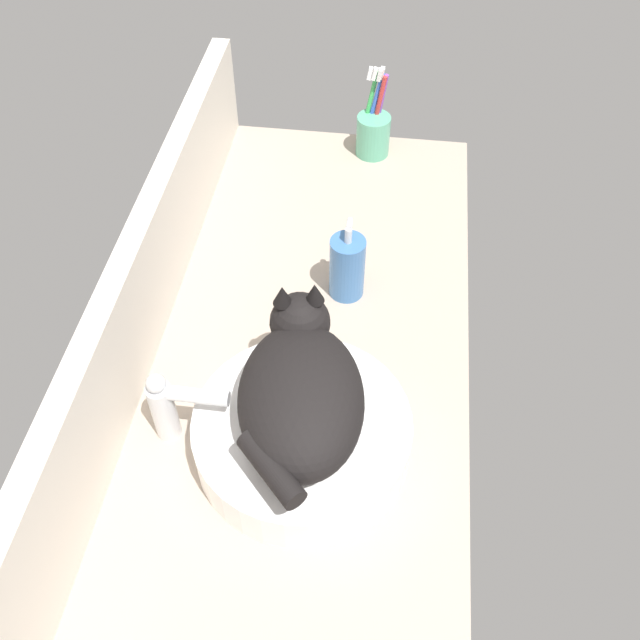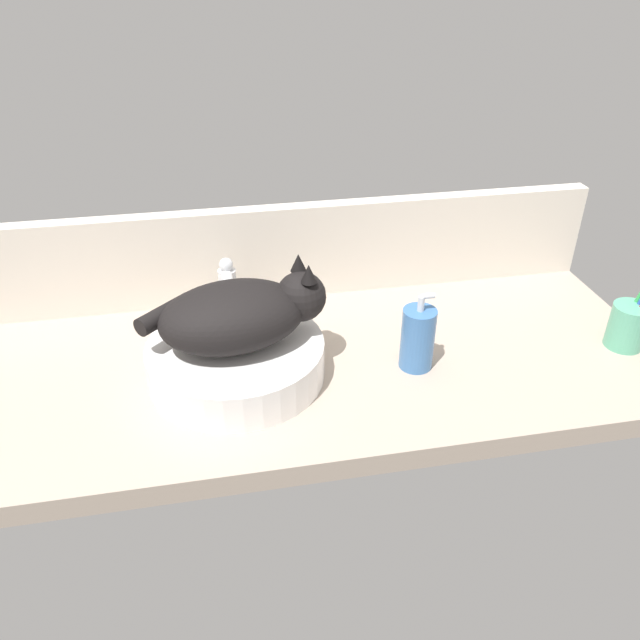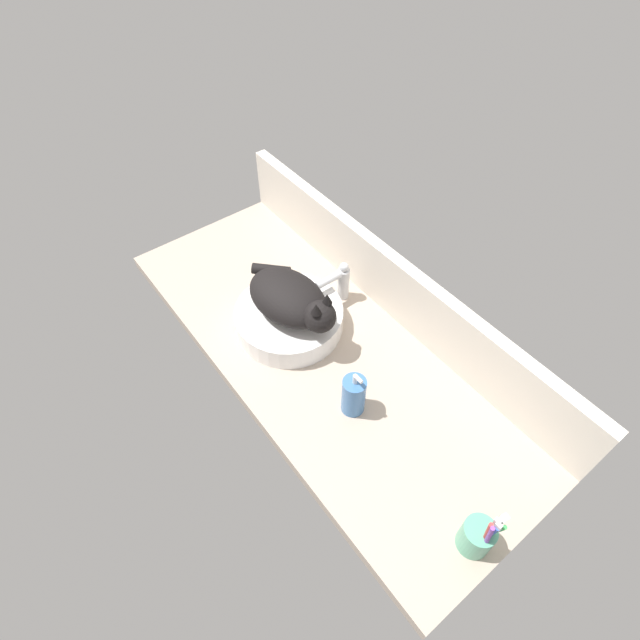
% 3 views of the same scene
% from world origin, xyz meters
% --- Properties ---
extents(ground_plane, '(1.35, 0.54, 0.04)m').
position_xyz_m(ground_plane, '(0.00, 0.00, -0.02)').
color(ground_plane, '#B2A08E').
extents(backsplash_panel, '(1.35, 0.04, 0.20)m').
position_xyz_m(backsplash_panel, '(0.00, 0.25, 0.10)').
color(backsplash_panel, silver).
rests_on(backsplash_panel, ground_plane).
extents(sink_basin, '(0.31, 0.31, 0.07)m').
position_xyz_m(sink_basin, '(-0.12, -0.03, 0.03)').
color(sink_basin, white).
rests_on(sink_basin, ground_plane).
extents(cat, '(0.32, 0.21, 0.14)m').
position_xyz_m(cat, '(-0.11, -0.02, 0.13)').
color(cat, black).
rests_on(cat, sink_basin).
extents(faucet, '(0.04, 0.12, 0.14)m').
position_xyz_m(faucet, '(-0.12, 0.16, 0.07)').
color(faucet, silver).
rests_on(faucet, ground_plane).
extents(soap_dispenser, '(0.06, 0.06, 0.15)m').
position_xyz_m(soap_dispenser, '(0.20, -0.06, 0.06)').
color(soap_dispenser, '#3F72B2').
rests_on(soap_dispenser, ground_plane).
extents(toothbrush_cup, '(0.07, 0.07, 0.19)m').
position_xyz_m(toothbrush_cup, '(0.62, -0.07, 0.05)').
color(toothbrush_cup, '#5BB28E').
rests_on(toothbrush_cup, ground_plane).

